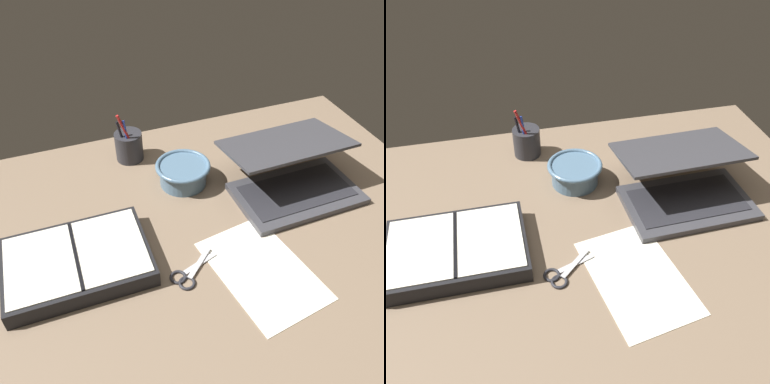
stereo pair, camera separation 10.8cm
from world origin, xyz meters
TOP-DOWN VIEW (x-y plane):
  - desk_top at (0.00, 0.00)cm, footprint 140.00×100.00cm
  - laptop at (29.97, 6.54)cm, footprint 34.05×29.98cm
  - bowl at (2.96, 20.05)cm, footprint 15.45×15.45cm
  - pen_cup at (-8.24, 36.88)cm, footprint 8.22×8.22cm
  - planner at (-30.08, -0.71)cm, footprint 32.71×22.95cm
  - scissors at (-7.65, -11.90)cm, footprint 12.73×9.94cm
  - paper_sheet_front at (9.15, -16.27)cm, footprint 23.53×31.96cm

SIDE VIEW (x-z plane):
  - desk_top at x=0.00cm, z-range 0.00..2.00cm
  - paper_sheet_front at x=9.15cm, z-range 2.00..2.16cm
  - scissors at x=-7.65cm, z-range 1.94..2.74cm
  - planner at x=-30.08cm, z-range 1.91..6.72cm
  - bowl at x=2.96cm, z-range 2.36..8.93cm
  - pen_cup at x=-8.24cm, z-range -1.75..14.86cm
  - laptop at x=29.97cm, z-range -0.21..13.92cm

